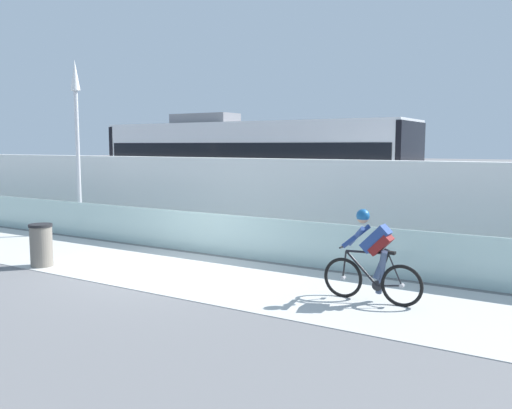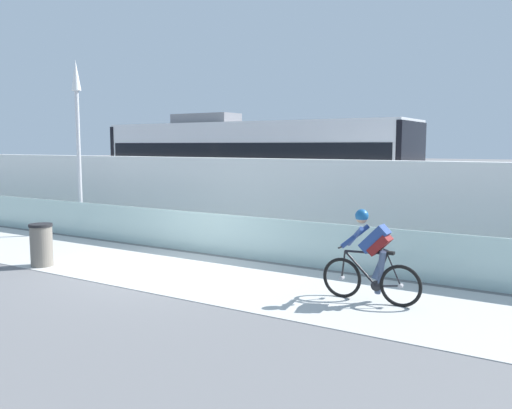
% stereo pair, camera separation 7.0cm
% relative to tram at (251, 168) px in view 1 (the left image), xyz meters
% --- Properties ---
extents(ground_plane, '(200.00, 200.00, 0.00)m').
position_rel_tram_xyz_m(ground_plane, '(1.99, -6.85, -1.89)').
color(ground_plane, slate).
extents(bike_path_deck, '(32.00, 3.20, 0.01)m').
position_rel_tram_xyz_m(bike_path_deck, '(1.99, -6.85, -1.89)').
color(bike_path_deck, beige).
rests_on(bike_path_deck, ground).
extents(glass_parapet, '(32.00, 0.05, 1.02)m').
position_rel_tram_xyz_m(glass_parapet, '(1.99, -5.00, -1.38)').
color(glass_parapet, silver).
rests_on(glass_parapet, ground).
extents(concrete_barrier_wall, '(32.00, 0.36, 2.34)m').
position_rel_tram_xyz_m(concrete_barrier_wall, '(1.99, -3.20, -0.72)').
color(concrete_barrier_wall, white).
rests_on(concrete_barrier_wall, ground).
extents(tram_rail_near, '(32.00, 0.08, 0.01)m').
position_rel_tram_xyz_m(tram_rail_near, '(1.99, -0.72, -1.89)').
color(tram_rail_near, '#595654').
rests_on(tram_rail_near, ground).
extents(tram_rail_far, '(32.00, 0.08, 0.01)m').
position_rel_tram_xyz_m(tram_rail_far, '(1.99, 0.72, -1.89)').
color(tram_rail_far, '#595654').
rests_on(tram_rail_far, ground).
extents(tram, '(11.06, 2.54, 3.81)m').
position_rel_tram_xyz_m(tram, '(0.00, 0.00, 0.00)').
color(tram, silver).
rests_on(tram, ground).
extents(cyclist_on_bike, '(1.77, 0.58, 1.61)m').
position_rel_tram_xyz_m(cyclist_on_bike, '(6.75, -6.85, -1.11)').
color(cyclist_on_bike, black).
rests_on(cyclist_on_bike, ground).
extents(lamp_post_antenna, '(0.28, 0.28, 5.20)m').
position_rel_tram_xyz_m(lamp_post_antenna, '(-3.18, -4.70, 1.40)').
color(lamp_post_antenna, gray).
rests_on(lamp_post_antenna, ground).
extents(trash_bin, '(0.51, 0.51, 0.96)m').
position_rel_tram_xyz_m(trash_bin, '(-0.44, -8.10, -1.41)').
color(trash_bin, slate).
rests_on(trash_bin, ground).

